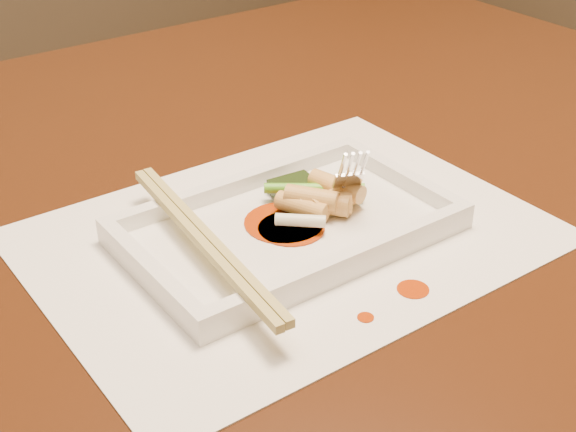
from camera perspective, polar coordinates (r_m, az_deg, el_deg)
table at (r=0.76m, az=-8.01°, el=-6.07°), size 1.40×0.90×0.75m
placemat at (r=0.65m, az=-0.00°, el=-1.41°), size 0.40×0.30×0.00m
sauce_splatter_a at (r=0.60m, az=8.88°, el=-5.17°), size 0.02×0.02×0.00m
sauce_splatter_b at (r=0.57m, az=5.54°, el=-7.19°), size 0.01×0.01×0.00m
plate_base at (r=0.65m, az=-0.00°, el=-1.06°), size 0.26×0.16×0.01m
plate_rim_far at (r=0.70m, az=-3.57°, el=2.30°), size 0.26×0.01×0.01m
plate_rim_near at (r=0.60m, az=4.18°, el=-3.20°), size 0.26×0.01×0.01m
plate_rim_left at (r=0.59m, az=-9.79°, el=-3.85°), size 0.01×0.14×0.01m
plate_rim_right at (r=0.72m, az=8.08°, el=2.77°), size 0.01×0.14×0.01m
veg_piece at (r=0.69m, az=0.41°, el=2.07°), size 0.04×0.03×0.01m
scallion_white at (r=0.63m, az=0.89°, el=-0.31°), size 0.04×0.03×0.01m
scallion_green at (r=0.68m, az=1.89°, el=1.98°), size 0.07×0.06×0.01m
chopstick_a at (r=0.60m, az=-6.34°, el=-1.73°), size 0.03×0.24×0.01m
chopstick_b at (r=0.61m, az=-5.69°, el=-1.49°), size 0.03×0.24×0.01m
fork at (r=0.67m, az=4.01°, el=7.21°), size 0.09×0.10×0.14m
sauce_blob_0 at (r=0.64m, az=0.25°, el=-0.89°), size 0.05×0.05×0.00m
sauce_blob_1 at (r=0.65m, az=-0.27°, el=-0.46°), size 0.07×0.07×0.00m
rice_cake_0 at (r=0.66m, az=2.67°, el=0.88°), size 0.05×0.04×0.02m
rice_cake_1 at (r=0.67m, az=3.30°, el=1.12°), size 0.05×0.02×0.02m
rice_cake_2 at (r=0.67m, az=3.50°, el=2.13°), size 0.03×0.05×0.02m
rice_cake_3 at (r=0.66m, az=1.01°, el=0.69°), size 0.03×0.05×0.02m
rice_cake_4 at (r=0.66m, az=2.25°, el=1.00°), size 0.05×0.05×0.02m
rice_cake_5 at (r=0.66m, az=1.70°, el=1.30°), size 0.04×0.05×0.02m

